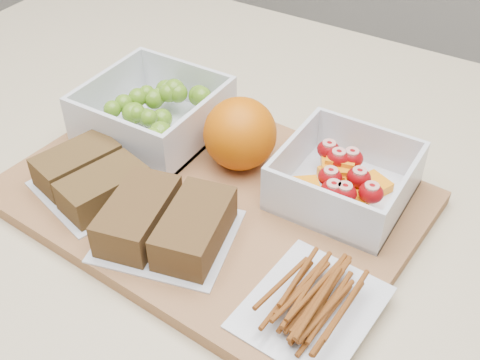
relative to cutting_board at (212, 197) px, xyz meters
The scene contains 7 objects.
cutting_board is the anchor object (origin of this frame).
grape_container 0.14m from the cutting_board, 153.27° to the left, with size 0.14×0.14×0.06m.
fruit_container 0.14m from the cutting_board, 29.06° to the left, with size 0.13×0.13×0.05m.
orange 0.08m from the cutting_board, 90.04° to the left, with size 0.08×0.08×0.08m, color #CE5D04.
sandwich_bag_left 0.13m from the cutting_board, 150.42° to the right, with size 0.14×0.13×0.04m.
sandwich_bag_center 0.08m from the cutting_board, 90.00° to the right, with size 0.15×0.14×0.04m.
pretzel_bag 0.18m from the cutting_board, 27.47° to the right, with size 0.11×0.13×0.03m.
Camera 1 is at (0.26, -0.41, 1.34)m, focal length 45.00 mm.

